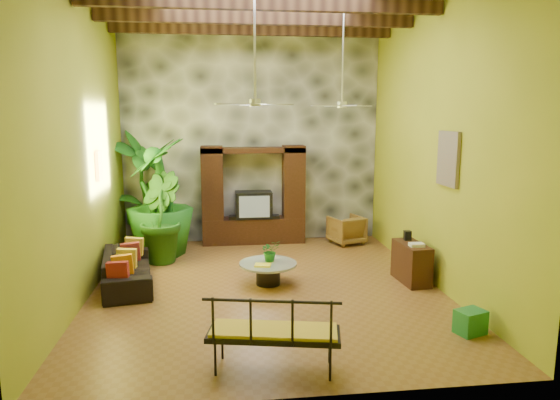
{
  "coord_description": "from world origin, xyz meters",
  "views": [
    {
      "loc": [
        -0.79,
        -8.39,
        3.04
      ],
      "look_at": [
        0.27,
        0.2,
        1.53
      ],
      "focal_mm": 32.0,
      "sensor_mm": 36.0,
      "label": 1
    }
  ],
  "objects": [
    {
      "name": "sofa",
      "position": [
        -2.45,
        0.43,
        0.3
      ],
      "size": [
        1.13,
        2.15,
        0.6
      ],
      "primitive_type": "imported",
      "rotation": [
        0.0,
        0.0,
        1.74
      ],
      "color": "black",
      "rests_on": "ground"
    },
    {
      "name": "ceiling_beams",
      "position": [
        0.0,
        0.0,
        4.78
      ],
      "size": [
        5.95,
        5.36,
        0.22
      ],
      "color": "#3D2413",
      "rests_on": "ceiling"
    },
    {
      "name": "back_wall",
      "position": [
        0.0,
        3.5,
        2.5
      ],
      "size": [
        6.0,
        0.02,
        5.0
      ],
      "primitive_type": "cube",
      "color": "olive",
      "rests_on": "ground"
    },
    {
      "name": "wall_art_mask",
      "position": [
        -2.96,
        1.0,
        2.1
      ],
      "size": [
        0.06,
        0.32,
        0.55
      ],
      "primitive_type": "cube",
      "color": "yellow",
      "rests_on": "left_wall"
    },
    {
      "name": "ceiling_fan_front",
      "position": [
        -0.2,
        -0.4,
        3.4
      ],
      "size": [
        1.28,
        1.28,
        1.86
      ],
      "color": "silver",
      "rests_on": "ceiling"
    },
    {
      "name": "centerpiece_plant",
      "position": [
        0.1,
        0.27,
        0.59
      ],
      "size": [
        0.43,
        0.4,
        0.38
      ],
      "primitive_type": "imported",
      "rotation": [
        0.0,
        0.0,
        0.36
      ],
      "color": "#1B661F",
      "rests_on": "coffee_table"
    },
    {
      "name": "tall_plant_a",
      "position": [
        -2.53,
        3.15,
        1.35
      ],
      "size": [
        1.63,
        1.72,
        2.7
      ],
      "primitive_type": "imported",
      "rotation": [
        0.0,
        0.0,
        0.92
      ],
      "color": "#185516",
      "rests_on": "ground"
    },
    {
      "name": "tall_plant_b",
      "position": [
        -2.04,
        1.86,
        0.94
      ],
      "size": [
        1.15,
        1.26,
        1.87
      ],
      "primitive_type": "imported",
      "rotation": [
        0.0,
        0.0,
        1.95
      ],
      "color": "#205817",
      "rests_on": "ground"
    },
    {
      "name": "coffee_table",
      "position": [
        0.05,
        0.17,
        0.26
      ],
      "size": [
        1.03,
        1.03,
        0.4
      ],
      "rotation": [
        0.0,
        0.0,
        -0.05
      ],
      "color": "black",
      "rests_on": "ground"
    },
    {
      "name": "tall_plant_c",
      "position": [
        -2.07,
        2.39,
        1.26
      ],
      "size": [
        1.56,
        1.56,
        2.53
      ],
      "primitive_type": "imported",
      "rotation": [
        0.0,
        0.0,
        4.82
      ],
      "color": "#1C6119",
      "rests_on": "ground"
    },
    {
      "name": "ceiling_fan_back",
      "position": [
        1.6,
        1.2,
        3.4
      ],
      "size": [
        1.28,
        1.28,
        1.86
      ],
      "color": "silver",
      "rests_on": "ceiling"
    },
    {
      "name": "wall_art_painting",
      "position": [
        2.96,
        -0.6,
        2.3
      ],
      "size": [
        0.06,
        0.7,
        0.9
      ],
      "primitive_type": "cube",
      "color": "#276A90",
      "rests_on": "right_wall"
    },
    {
      "name": "green_bin",
      "position": [
        2.65,
        -2.21,
        0.17
      ],
      "size": [
        0.46,
        0.4,
        0.34
      ],
      "primitive_type": "cube",
      "rotation": [
        0.0,
        0.0,
        0.33
      ],
      "color": "#1B6625",
      "rests_on": "ground"
    },
    {
      "name": "side_console",
      "position": [
        2.65,
        -0.02,
        0.36
      ],
      "size": [
        0.46,
        0.92,
        0.72
      ],
      "primitive_type": "cube",
      "rotation": [
        0.0,
        0.0,
        0.07
      ],
      "color": "#3E1B13",
      "rests_on": "ground"
    },
    {
      "name": "yellow_tray",
      "position": [
        -0.06,
        -0.01,
        0.41
      ],
      "size": [
        0.32,
        0.26,
        0.03
      ],
      "primitive_type": "cube",
      "rotation": [
        0.0,
        0.0,
        -0.22
      ],
      "color": "yellow",
      "rests_on": "coffee_table"
    },
    {
      "name": "stone_accent_wall",
      "position": [
        0.0,
        3.44,
        2.5
      ],
      "size": [
        5.98,
        0.1,
        4.98
      ],
      "primitive_type": "cube",
      "color": "#323539",
      "rests_on": "ground"
    },
    {
      "name": "wicker_armchair",
      "position": [
        2.16,
        2.78,
        0.33
      ],
      "size": [
        0.9,
        0.91,
        0.66
      ],
      "primitive_type": "imported",
      "rotation": [
        0.0,
        0.0,
        3.46
      ],
      "color": "brown",
      "rests_on": "ground"
    },
    {
      "name": "ground",
      "position": [
        0.0,
        0.0,
        0.0
      ],
      "size": [
        7.0,
        7.0,
        0.0
      ],
      "primitive_type": "plane",
      "color": "brown",
      "rests_on": "ground"
    },
    {
      "name": "left_wall",
      "position": [
        -3.0,
        0.0,
        2.5
      ],
      "size": [
        0.02,
        7.0,
        5.0
      ],
      "primitive_type": "cube",
      "color": "olive",
      "rests_on": "ground"
    },
    {
      "name": "iron_bench",
      "position": [
        -0.18,
        -2.93,
        0.53
      ],
      "size": [
        1.65,
        0.87,
        0.57
      ],
      "rotation": [
        0.0,
        0.0,
        -0.2
      ],
      "color": "black",
      "rests_on": "ground"
    },
    {
      "name": "entertainment_center",
      "position": [
        0.0,
        3.14,
        0.97
      ],
      "size": [
        2.4,
        0.55,
        2.3
      ],
      "color": "black",
      "rests_on": "ground"
    },
    {
      "name": "right_wall",
      "position": [
        3.0,
        0.0,
        2.5
      ],
      "size": [
        0.02,
        7.0,
        5.0
      ],
      "primitive_type": "cube",
      "color": "olive",
      "rests_on": "ground"
    }
  ]
}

